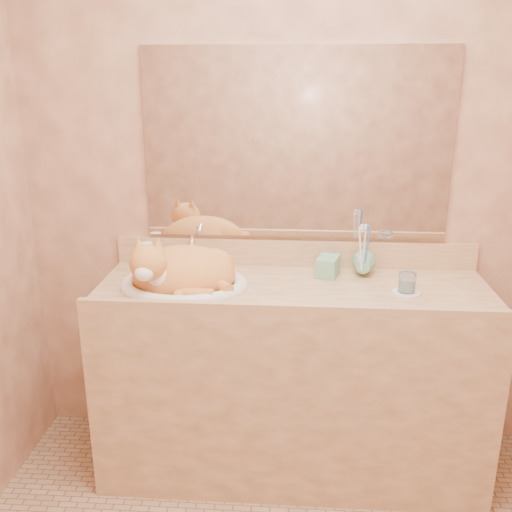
# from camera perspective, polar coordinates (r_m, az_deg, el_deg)

# --- Properties ---
(wall_back) EXTENTS (2.40, 0.02, 2.50)m
(wall_back) POSITION_cam_1_polar(r_m,az_deg,el_deg) (2.49, 4.01, 7.85)
(wall_back) COLOR #975F44
(wall_back) RESTS_ON ground
(vanity_counter) EXTENTS (1.60, 0.55, 0.85)m
(vanity_counter) POSITION_cam_1_polar(r_m,az_deg,el_deg) (2.51, 3.55, -12.17)
(vanity_counter) COLOR #9D6E46
(vanity_counter) RESTS_ON floor
(mirror) EXTENTS (1.30, 0.02, 0.80)m
(mirror) POSITION_cam_1_polar(r_m,az_deg,el_deg) (2.46, 4.08, 11.01)
(mirror) COLOR white
(mirror) RESTS_ON wall_back
(sink_basin) EXTENTS (0.57, 0.50, 0.16)m
(sink_basin) POSITION_cam_1_polar(r_m,az_deg,el_deg) (2.33, -7.26, -1.12)
(sink_basin) COLOR white
(sink_basin) RESTS_ON vanity_counter
(faucet) EXTENTS (0.06, 0.11, 0.15)m
(faucet) POSITION_cam_1_polar(r_m,az_deg,el_deg) (2.51, -6.39, 0.26)
(faucet) COLOR silver
(faucet) RESTS_ON vanity_counter
(cat) EXTENTS (0.46, 0.39, 0.23)m
(cat) POSITION_cam_1_polar(r_m,az_deg,el_deg) (2.33, -7.68, -1.33)
(cat) COLOR #CB712E
(cat) RESTS_ON sink_basin
(soap_dispenser) EXTENTS (0.10, 0.10, 0.18)m
(soap_dispenser) POSITION_cam_1_polar(r_m,az_deg,el_deg) (2.39, 6.92, -0.30)
(soap_dispenser) COLOR #70B48F
(soap_dispenser) RESTS_ON vanity_counter
(toothbrush_cup) EXTENTS (0.12, 0.12, 0.09)m
(toothbrush_cup) POSITION_cam_1_polar(r_m,az_deg,el_deg) (2.44, 10.63, -1.23)
(toothbrush_cup) COLOR #70B48F
(toothbrush_cup) RESTS_ON vanity_counter
(toothbrushes) EXTENTS (0.04, 0.04, 0.24)m
(toothbrushes) POSITION_cam_1_polar(r_m,az_deg,el_deg) (2.41, 10.75, 0.89)
(toothbrushes) COLOR white
(toothbrushes) RESTS_ON toothbrush_cup
(saucer) EXTENTS (0.11, 0.11, 0.01)m
(saucer) POSITION_cam_1_polar(r_m,az_deg,el_deg) (2.32, 14.79, -3.57)
(saucer) COLOR white
(saucer) RESTS_ON vanity_counter
(water_glass) EXTENTS (0.07, 0.07, 0.08)m
(water_glass) POSITION_cam_1_polar(r_m,az_deg,el_deg) (2.31, 14.88, -2.55)
(water_glass) COLOR silver
(water_glass) RESTS_ON saucer
(lotion_bottle) EXTENTS (0.05, 0.05, 0.12)m
(lotion_bottle) POSITION_cam_1_polar(r_m,az_deg,el_deg) (2.55, -10.80, -0.01)
(lotion_bottle) COLOR white
(lotion_bottle) RESTS_ON vanity_counter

